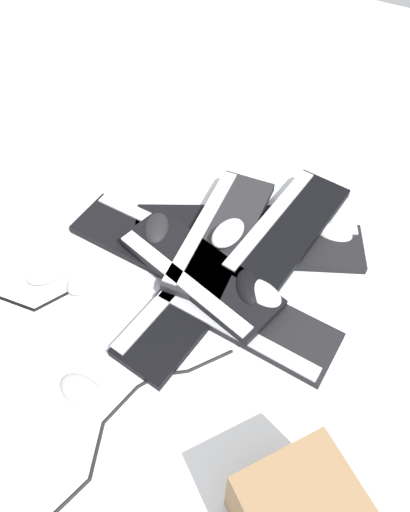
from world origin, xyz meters
The scene contains 18 objects.
ground_plane centered at (0.00, 0.00, 0.00)m, with size 3.20×3.20×0.00m, color silver.
keyboard_0 centered at (0.17, 0.04, 0.01)m, with size 0.45×0.20×0.03m.
keyboard_1 centered at (0.14, 0.18, 0.01)m, with size 0.18×0.45×0.03m.
keyboard_2 centered at (-0.10, 0.16, 0.01)m, with size 0.32×0.46×0.03m.
keyboard_3 centered at (-0.07, -0.02, 0.01)m, with size 0.34×0.46×0.03m.
keyboard_4 centered at (0.06, -0.14, 0.01)m, with size 0.17×0.45×0.03m.
keyboard_5 centered at (-0.14, 0.17, 0.04)m, with size 0.45×0.20×0.03m.
keyboard_6 centered at (-0.04, 0.02, 0.04)m, with size 0.45×0.19×0.03m.
keyboard_7 centered at (0.10, 0.02, 0.04)m, with size 0.26×0.46×0.03m.
mouse_0 centered at (0.27, -0.32, 0.02)m, with size 0.11×0.07×0.04m, color silver.
mouse_1 centered at (0.24, -0.22, 0.02)m, with size 0.11×0.07×0.04m, color silver.
mouse_2 centered at (0.03, -0.14, 0.05)m, with size 0.11×0.07×0.04m, color black.
mouse_3 centered at (0.49, -0.05, 0.02)m, with size 0.11×0.07×0.04m, color #B7B7BC.
mouse_4 centered at (0.09, 0.19, 0.05)m, with size 0.11×0.07×0.04m, color silver.
mouse_5 centered at (0.09, 0.16, 0.05)m, with size 0.11×0.07×0.04m, color black.
mouse_6 centered at (-0.02, 0.05, 0.08)m, with size 0.11×0.07×0.04m, color silver.
mouse_7 centered at (-0.20, 0.27, 0.02)m, with size 0.11×0.07×0.04m, color silver.
cable_0 centered at (0.65, 0.07, 0.00)m, with size 0.87×0.18×0.01m.
Camera 1 is at (0.73, 0.39, 1.05)m, focal length 35.00 mm.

